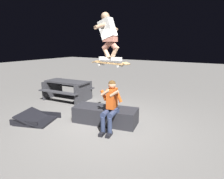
{
  "coord_description": "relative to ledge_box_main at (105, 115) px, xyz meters",
  "views": [
    {
      "loc": [
        -2.74,
        4.12,
        2.18
      ],
      "look_at": [
        -0.23,
        0.07,
        1.05
      ],
      "focal_mm": 31.31,
      "sensor_mm": 36.0,
      "label": 1
    }
  ],
  "objects": [
    {
      "name": "ground_plane",
      "position": [
        -0.12,
        0.14,
        -0.22
      ],
      "size": [
        40.0,
        40.0,
        0.0
      ],
      "primitive_type": "plane",
      "color": "slate"
    },
    {
      "name": "ledge_box_main",
      "position": [
        0.0,
        0.0,
        0.0
      ],
      "size": [
        1.86,
        1.0,
        0.45
      ],
      "primitive_type": "cube",
      "rotation": [
        0.0,
        0.0,
        0.2
      ],
      "color": "#28282D",
      "rests_on": "ground"
    },
    {
      "name": "person_sitting_on_ledge",
      "position": [
        -0.37,
        0.31,
        0.48
      ],
      "size": [
        0.59,
        0.78,
        1.28
      ],
      "color": "#2D3856",
      "rests_on": "ground"
    },
    {
      "name": "skateboard",
      "position": [
        -0.3,
        0.22,
        1.47
      ],
      "size": [
        1.03,
        0.25,
        0.13
      ],
      "color": "#AD8451"
    },
    {
      "name": "skater_airborne",
      "position": [
        -0.25,
        0.21,
        2.16
      ],
      "size": [
        0.62,
        0.89,
        1.12
      ],
      "color": "white"
    },
    {
      "name": "kicker_ramp",
      "position": [
        1.72,
        0.96,
        -0.17
      ],
      "size": [
        1.16,
        1.15,
        0.35
      ],
      "color": "black",
      "rests_on": "ground"
    },
    {
      "name": "picnic_table_back",
      "position": [
        2.57,
        -1.16,
        0.28
      ],
      "size": [
        1.81,
        1.48,
        0.75
      ],
      "color": "#38383D",
      "rests_on": "ground"
    }
  ]
}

